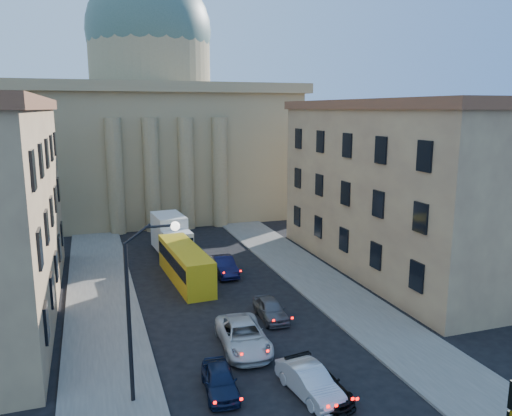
# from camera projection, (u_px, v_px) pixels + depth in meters

# --- Properties ---
(sidewalk_left) EXTENTS (5.00, 60.00, 0.15)m
(sidewalk_left) POSITION_uv_depth(u_px,v_px,m) (104.00, 322.00, 33.05)
(sidewalk_left) COLOR #5C5954
(sidewalk_left) RESTS_ON ground
(sidewalk_right) EXTENTS (5.00, 60.00, 0.15)m
(sidewalk_right) POSITION_uv_depth(u_px,v_px,m) (334.00, 292.00, 38.41)
(sidewalk_right) COLOR #5C5954
(sidewalk_right) RESTS_ON ground
(church) EXTENTS (68.02, 28.76, 36.60)m
(church) POSITION_uv_depth(u_px,v_px,m) (153.00, 124.00, 68.22)
(church) COLOR #897754
(church) RESTS_ON ground
(building_right) EXTENTS (11.60, 26.60, 14.70)m
(building_right) POSITION_uv_depth(u_px,v_px,m) (403.00, 185.00, 43.36)
(building_right) COLOR tan
(building_right) RESTS_ON ground
(street_lamp) EXTENTS (2.62, 0.44, 8.83)m
(street_lamp) POSITION_uv_depth(u_px,v_px,m) (140.00, 298.00, 23.23)
(street_lamp) COLOR black
(street_lamp) RESTS_ON ground
(car_left_near) EXTENTS (1.91, 4.02, 1.33)m
(car_left_near) POSITION_uv_depth(u_px,v_px,m) (220.00, 380.00, 24.87)
(car_left_near) COLOR #0E1833
(car_left_near) RESTS_ON ground
(car_right_near) EXTENTS (2.13, 4.61, 1.46)m
(car_right_near) POSITION_uv_depth(u_px,v_px,m) (310.00, 381.00, 24.61)
(car_right_near) COLOR #B0B4B8
(car_right_near) RESTS_ON ground
(car_left_mid) EXTENTS (3.04, 5.86, 1.58)m
(car_left_mid) POSITION_uv_depth(u_px,v_px,m) (243.00, 336.00, 29.40)
(car_left_mid) COLOR silver
(car_left_mid) RESTS_ON ground
(car_right_mid) EXTENTS (2.37, 4.60, 1.27)m
(car_right_mid) POSITION_uv_depth(u_px,v_px,m) (319.00, 384.00, 24.58)
(car_right_mid) COLOR black
(car_right_mid) RESTS_ON ground
(car_right_far) EXTENTS (1.72, 4.06, 1.37)m
(car_right_far) POSITION_uv_depth(u_px,v_px,m) (271.00, 309.00, 33.60)
(car_right_far) COLOR #4F4F54
(car_right_far) RESTS_ON ground
(car_right_distant) EXTENTS (1.64, 4.67, 1.54)m
(car_right_distant) POSITION_uv_depth(u_px,v_px,m) (224.00, 266.00, 42.59)
(car_right_distant) COLOR black
(car_right_distant) RESTS_ON ground
(city_bus) EXTENTS (2.93, 10.19, 2.84)m
(city_bus) POSITION_uv_depth(u_px,v_px,m) (185.00, 263.00, 40.92)
(city_bus) COLOR gold
(city_bus) RESTS_ON ground
(box_truck) EXTENTS (3.16, 6.92, 3.70)m
(box_truck) POSITION_uv_depth(u_px,v_px,m) (171.00, 236.00, 48.60)
(box_truck) COLOR silver
(box_truck) RESTS_ON ground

